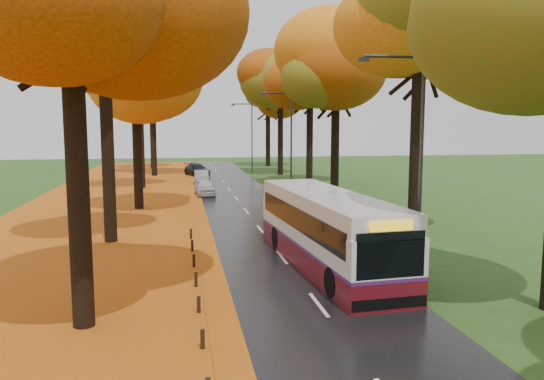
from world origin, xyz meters
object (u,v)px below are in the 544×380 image
object	(u,v)px
streetlamp_far	(250,132)
car_dark	(197,170)
car_white	(205,187)
bus	(327,228)
streetlamp_mid	(288,136)
streetlamp_near	(415,150)
car_silver	(201,177)

from	to	relation	value
streetlamp_far	car_dark	distance (m)	8.21
car_dark	car_white	bearing A→B (deg)	-107.97
bus	streetlamp_far	bearing A→B (deg)	82.16
streetlamp_mid	bus	xyz separation A→B (m)	(-2.47, -19.60, -3.16)
streetlamp_near	car_white	size ratio (longest dim) A/B	2.22
streetlamp_far	bus	xyz separation A→B (m)	(-2.47, -41.60, -3.16)
streetlamp_near	car_dark	world-z (taller)	streetlamp_near
car_dark	streetlamp_near	bearing A→B (deg)	-99.43
streetlamp_far	car_silver	size ratio (longest dim) A/B	2.15
car_silver	streetlamp_far	bearing A→B (deg)	62.84
streetlamp_mid	bus	world-z (taller)	streetlamp_mid
car_dark	streetlamp_mid	bearing A→B (deg)	-89.55
car_white	bus	bearing A→B (deg)	-83.37
streetlamp_mid	car_silver	xyz separation A→B (m)	(-6.12, 10.57, -4.06)
streetlamp_near	streetlamp_far	distance (m)	44.00
streetlamp_far	car_silver	xyz separation A→B (m)	(-6.12, -11.43, -4.06)
bus	car_white	distance (m)	22.26
car_dark	car_silver	bearing A→B (deg)	-107.05
bus	car_white	world-z (taller)	bus
streetlamp_near	bus	size ratio (longest dim) A/B	0.72
bus	car_silver	xyz separation A→B (m)	(-3.65, 30.16, -0.90)
streetlamp_mid	car_white	world-z (taller)	streetlamp_mid
car_silver	car_dark	size ratio (longest dim) A/B	0.85
car_white	car_dark	world-z (taller)	car_dark
streetlamp_mid	streetlamp_far	bearing A→B (deg)	90.00
streetlamp_near	bus	world-z (taller)	streetlamp_near
streetlamp_near	car_dark	xyz separation A→B (m)	(-6.29, 40.60, -4.04)
car_silver	streetlamp_mid	bearing A→B (deg)	-58.91
streetlamp_far	car_white	world-z (taller)	streetlamp_far
car_white	car_silver	bearing A→B (deg)	86.30
car_silver	car_dark	world-z (taller)	car_dark
streetlamp_mid	car_dark	world-z (taller)	streetlamp_mid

